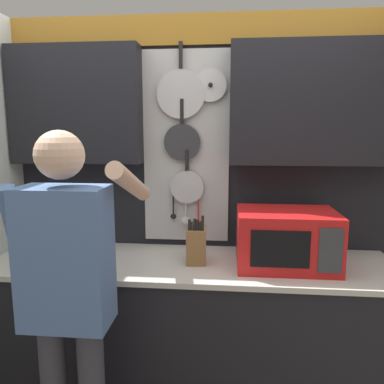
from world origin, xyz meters
name	(u,v)px	position (x,y,z in m)	size (l,w,h in m)	color
base_cabinet_counter	(192,337)	(0.00, 0.00, 0.46)	(2.32, 0.64, 0.93)	black
back_wall_unit	(197,163)	(0.01, 0.28, 1.48)	(2.89, 0.20, 2.37)	black
microwave	(286,238)	(0.53, -0.01, 1.09)	(0.54, 0.40, 0.31)	red
knife_block	(196,245)	(0.03, -0.01, 1.04)	(0.12, 0.16, 0.28)	brown
utensil_crock	(88,245)	(-0.61, -0.01, 1.02)	(0.10, 0.10, 0.30)	white
person	(68,285)	(-0.50, -0.55, 1.01)	(0.54, 0.64, 1.69)	#383842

